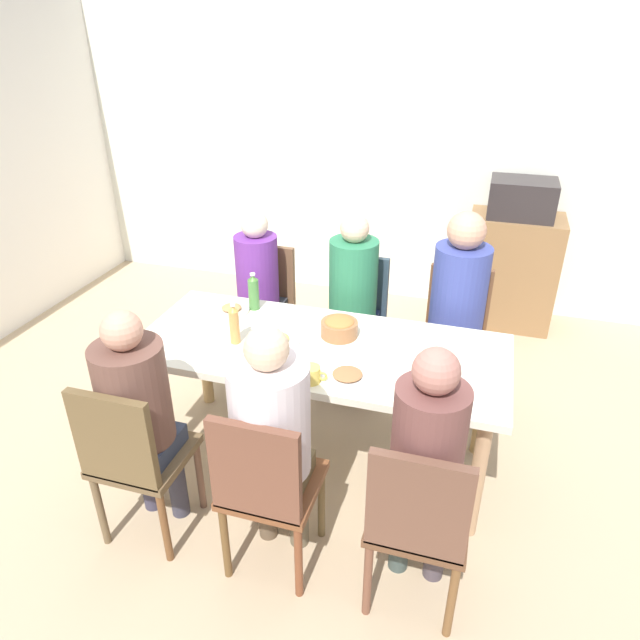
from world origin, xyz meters
name	(u,v)px	position (x,y,z in m)	size (l,w,h in m)	color
ground_plane	(320,456)	(0.00, 0.00, 0.00)	(6.70, 6.70, 0.00)	tan
wall_back	(402,147)	(0.00, 2.32, 1.30)	(5.82, 0.12, 2.60)	silver
dining_table	(320,360)	(0.00, 0.00, 0.66)	(1.92, 0.82, 0.74)	silver
chair_0	(266,485)	(0.00, -0.79, 0.51)	(0.40, 0.40, 0.90)	brown
person_0	(271,429)	(0.00, -0.70, 0.74)	(0.33, 0.33, 1.22)	brown
chair_1	(264,304)	(-0.64, 0.79, 0.51)	(0.40, 0.40, 0.90)	brown
person_1	(257,285)	(-0.64, 0.70, 0.70)	(0.30, 0.30, 1.19)	navy
chair_2	(418,519)	(0.64, -0.79, 0.51)	(0.40, 0.40, 0.90)	brown
person_2	(426,461)	(0.64, -0.70, 0.73)	(0.30, 0.30, 1.24)	#3A4845
chair_3	(454,331)	(0.64, 0.79, 0.51)	(0.40, 0.40, 0.90)	brown
person_3	(458,298)	(0.64, 0.70, 0.78)	(0.32, 0.32, 1.30)	brown
chair_4	(355,317)	(0.00, 0.79, 0.51)	(0.40, 0.40, 0.90)	#2B2F49
person_4	(352,292)	(0.00, 0.70, 0.73)	(0.30, 0.30, 1.23)	#2F3650
chair_5	(133,455)	(-0.64, -0.79, 0.51)	(0.40, 0.40, 0.90)	brown
person_5	(137,406)	(-0.64, -0.70, 0.72)	(0.31, 0.31, 1.20)	#383548
plate_0	(232,310)	(-0.60, 0.22, 0.76)	(0.20, 0.20, 0.04)	silver
plate_1	(437,363)	(0.60, -0.01, 0.76)	(0.20, 0.20, 0.04)	white
plate_2	(347,376)	(0.21, -0.26, 0.76)	(0.26, 0.26, 0.04)	white
plate_3	(277,340)	(-0.22, -0.04, 0.76)	(0.24, 0.24, 0.04)	white
bowl_0	(339,327)	(0.07, 0.13, 0.80)	(0.20, 0.20, 0.11)	#9B643E
cup_0	(311,374)	(0.06, -0.33, 0.78)	(0.13, 0.09, 0.08)	#DEC253
cup_1	(435,380)	(0.61, -0.20, 0.78)	(0.12, 0.08, 0.08)	#45865B
cup_2	(410,386)	(0.51, -0.30, 0.79)	(0.11, 0.08, 0.09)	white
cup_3	(259,355)	(-0.24, -0.24, 0.78)	(0.11, 0.08, 0.08)	#D24E3F
bottle_0	(234,325)	(-0.43, -0.10, 0.85)	(0.05, 0.05, 0.22)	tan
bottle_1	(254,292)	(-0.49, 0.29, 0.85)	(0.06, 0.06, 0.22)	#447D3C
side_cabinet	(510,271)	(0.97, 2.02, 0.45)	(0.70, 0.44, 0.90)	olive
microwave	(522,198)	(0.97, 2.02, 1.04)	(0.48, 0.36, 0.28)	#2D2828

